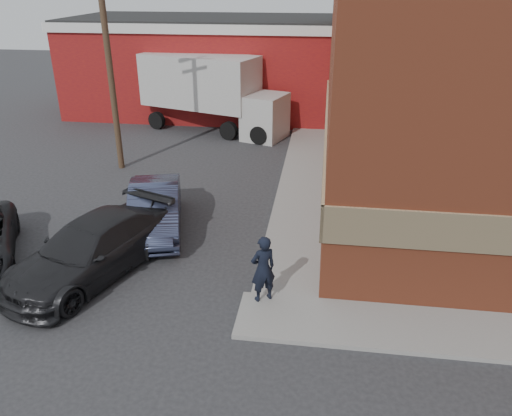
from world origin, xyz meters
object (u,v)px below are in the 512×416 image
at_px(man, 263,269).
at_px(sedan, 155,208).
at_px(utility_pole, 109,58).
at_px(box_truck, 213,89).
at_px(warehouse, 207,65).
at_px(suv_b, 91,249).

height_order(man, sedan, man).
height_order(utility_pole, box_truck, utility_pole).
distance_m(warehouse, utility_pole, 11.27).
bearing_deg(suv_b, warehouse, 114.12).
distance_m(utility_pole, sedan, 7.67).
height_order(sedan, box_truck, box_truck).
relative_size(utility_pole, box_truck, 1.06).
bearing_deg(suv_b, man, 12.45).
bearing_deg(warehouse, sedan, -83.26).
xyz_separation_m(warehouse, sedan, (1.96, -16.57, -2.04)).
xyz_separation_m(man, sedan, (-4.09, 3.68, -0.27)).
bearing_deg(box_truck, sedan, -68.74).
height_order(warehouse, sedan, warehouse).
height_order(man, box_truck, box_truck).
bearing_deg(man, suv_b, -40.13).
bearing_deg(box_truck, suv_b, -72.76).
bearing_deg(sedan, warehouse, 81.09).
relative_size(warehouse, sedan, 3.48).
distance_m(warehouse, box_truck, 4.94).
xyz_separation_m(warehouse, man, (6.05, -20.25, -1.77)).
xyz_separation_m(suv_b, box_truck, (0.31, 14.78, 1.52)).
distance_m(utility_pole, man, 12.50).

